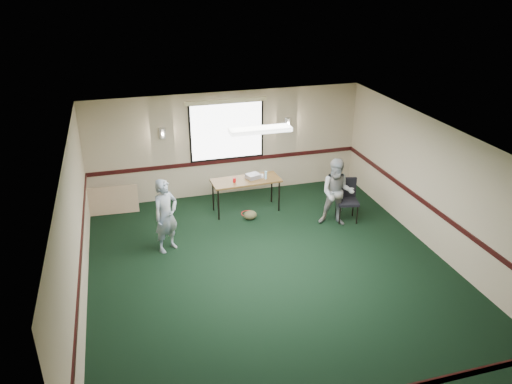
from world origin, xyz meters
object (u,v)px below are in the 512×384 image
object	(u,v)px
folding_table	(246,182)
person_right	(337,193)
conference_chair	(347,196)
person_left	(166,216)
projector	(253,176)

from	to	relation	value
folding_table	person_right	distance (m)	2.19
folding_table	conference_chair	distance (m)	2.40
conference_chair	person_left	size ratio (longest dim) A/B	0.62
projector	conference_chair	distance (m)	2.27
folding_table	person_left	size ratio (longest dim) A/B	1.05
folding_table	conference_chair	xyz separation A→B (m)	(2.16, -1.03, -0.18)
projector	person_left	distance (m)	2.63
projector	person_left	world-z (taller)	person_left
folding_table	conference_chair	bearing A→B (deg)	-27.91
projector	conference_chair	size ratio (longest dim) A/B	0.31
conference_chair	person_right	world-z (taller)	person_right
projector	person_left	xyz separation A→B (m)	(-2.25, -1.35, -0.08)
person_left	person_right	world-z (taller)	person_left
folding_table	projector	size ratio (longest dim) A/B	5.36
folding_table	person_right	size ratio (longest dim) A/B	1.05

